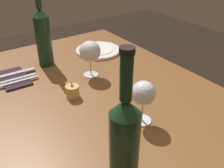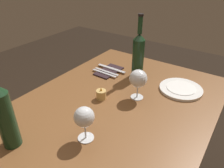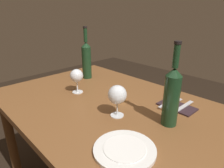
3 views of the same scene
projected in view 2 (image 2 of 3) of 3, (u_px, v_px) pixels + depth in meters
The scene contains 11 objects.
dining_table at pixel (111, 122), 1.09m from camera, with size 1.30×0.90×0.74m.
wine_glass_left at pixel (84, 118), 0.81m from camera, with size 0.08×0.08×0.15m.
wine_glass_right at pixel (138, 79), 1.07m from camera, with size 0.09×0.09×0.16m.
wine_bottle at pixel (4, 114), 0.77m from camera, with size 0.07×0.07×0.38m.
wine_bottle_second at pixel (138, 54), 1.26m from camera, with size 0.07×0.07×0.38m.
votive_candle at pixel (101, 95), 1.10m from camera, with size 0.05×0.05×0.07m.
dinner_plate at pixel (181, 89), 1.18m from camera, with size 0.23×0.23×0.02m.
folded_napkin at pixel (109, 71), 1.38m from camera, with size 0.19×0.11×0.01m.
fork_inner at pixel (107, 72), 1.36m from camera, with size 0.02×0.18×0.00m.
fork_outer at pixel (104, 73), 1.34m from camera, with size 0.02×0.18×0.00m.
table_knife at pixel (111, 68), 1.40m from camera, with size 0.03×0.21×0.00m.
Camera 2 is at (-0.69, -0.48, 1.37)m, focal length 34.33 mm.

